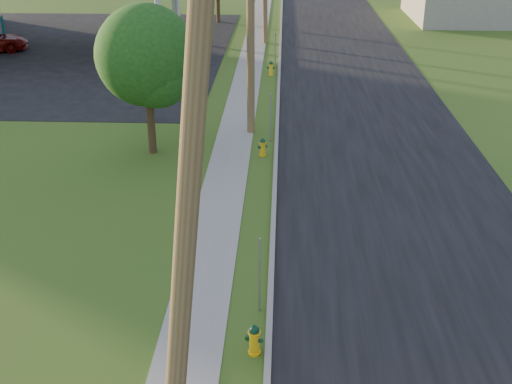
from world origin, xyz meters
TOP-DOWN VIEW (x-y plane):
  - road at (4.50, 10.00)m, footprint 8.00×120.00m
  - curb at (0.50, 10.00)m, footprint 0.15×120.00m
  - sidewalk at (-1.25, 10.00)m, footprint 1.50×120.00m
  - forecourt at (-16.00, 32.00)m, footprint 26.00×28.00m
  - utility_pole_near at (-0.60, -1.00)m, footprint 1.40×0.32m
  - utility_pole_mid at (-0.60, 17.00)m, footprint 1.40×0.32m
  - sign_post_near at (0.25, 4.20)m, footprint 0.05×0.04m
  - sign_post_mid at (0.25, 16.00)m, footprint 0.05×0.04m
  - sign_post_far at (0.25, 28.20)m, footprint 0.05×0.04m
  - fuel_pump_ne at (-9.50, 30.00)m, footprint 1.20×3.20m
  - fuel_pump_se at (-9.50, 34.00)m, footprint 1.20×3.20m
  - tree_verge at (-4.21, 14.45)m, footprint 3.75×3.75m
  - hydrant_near at (0.19, 2.59)m, footprint 0.39×0.35m
  - hydrant_mid at (-0.02, 14.32)m, footprint 0.38×0.34m
  - hydrant_far at (0.04, 26.47)m, footprint 0.42×0.38m

SIDE VIEW (x-z plane):
  - road at x=4.50m, z-range 0.00..0.02m
  - forecourt at x=-16.00m, z-range 0.00..0.02m
  - sidewalk at x=-1.25m, z-range 0.00..0.03m
  - curb at x=0.50m, z-range 0.00..0.15m
  - hydrant_mid at x=-0.02m, z-range -0.01..0.73m
  - hydrant_near at x=0.19m, z-range -0.01..0.75m
  - hydrant_far at x=0.04m, z-range -0.01..0.80m
  - fuel_pump_ne at x=-9.50m, z-range -0.23..1.67m
  - fuel_pump_se at x=-9.50m, z-range -0.23..1.67m
  - sign_post_near at x=0.25m, z-range 0.00..2.00m
  - sign_post_mid at x=0.25m, z-range 0.00..2.00m
  - sign_post_far at x=0.25m, z-range 0.00..2.00m
  - tree_verge at x=-4.21m, z-range 0.81..6.50m
  - utility_pole_near at x=-0.60m, z-range 0.06..9.54m
  - utility_pole_mid at x=-0.60m, z-range 0.05..9.85m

